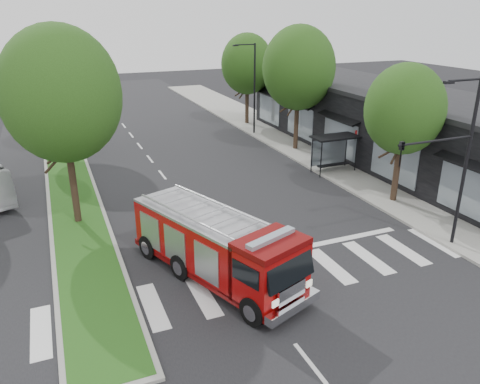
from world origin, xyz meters
The scene contains 13 objects.
ground centered at (0.00, 0.00, 0.00)m, with size 140.00×140.00×0.00m, color black.
sidewalk_right centered at (12.50, 10.00, 0.07)m, with size 5.00×80.00×0.15m, color gray.
median centered at (-6.00, 18.00, 0.08)m, with size 3.00×50.00×0.15m.
storefront_row centered at (17.00, 10.00, 2.50)m, with size 8.00×30.00×5.00m, color black.
bus_shelter centered at (11.20, 8.15, 2.04)m, with size 3.20×1.60×2.61m.
tree_right_near centered at (11.50, 2.00, 5.51)m, with size 4.40×4.40×8.05m.
tree_right_mid centered at (11.50, 14.00, 6.49)m, with size 5.60×5.60×9.72m.
tree_right_far centered at (11.50, 24.00, 5.84)m, with size 5.00×5.00×8.73m.
tree_median_near centered at (-6.00, 6.00, 6.81)m, with size 5.80×5.80×10.16m.
tree_median_far centered at (-6.00, 20.00, 6.49)m, with size 5.60×5.60×9.72m.
streetlight_right_near centered at (9.61, -3.50, 4.67)m, with size 4.08×0.22×8.00m.
streetlight_right_far centered at (10.35, 20.00, 4.48)m, with size 2.11×0.20×8.00m.
fire_engine centered at (-1.00, -1.87, 1.46)m, with size 5.59×9.15×3.05m.
Camera 1 is at (-6.67, -18.26, 10.60)m, focal length 35.00 mm.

